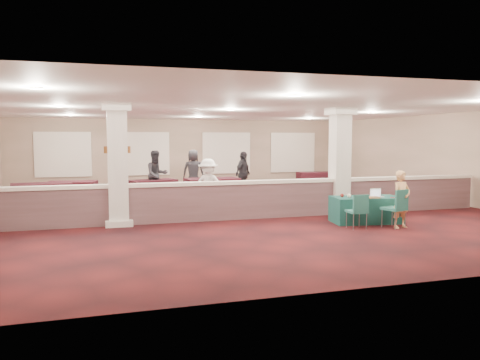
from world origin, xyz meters
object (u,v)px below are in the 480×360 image
object	(u,v)px
near_table	(366,210)
attendee_d	(193,171)
far_table_back_right	(315,179)
far_table_front_center	(212,189)
conf_chair_side	(358,208)
attendee_c	(243,174)
conf_chair_main	(397,205)
far_table_back_left	(72,191)
attendee_b	(208,186)
attendee_a	(156,174)
far_table_front_right	(365,189)
far_table_back_center	(153,189)
woman	(401,199)
far_table_front_left	(42,194)

from	to	relation	value
near_table	attendee_d	world-z (taller)	attendee_d
far_table_back_right	attendee_d	world-z (taller)	attendee_d
far_table_back_right	far_table_front_center	bearing A→B (deg)	-149.59
conf_chair_side	attendee_c	distance (m)	7.40
near_table	conf_chair_main	world-z (taller)	conf_chair_main
far_table_back_left	attendee_d	distance (m)	4.91
conf_chair_side	attendee_b	size ratio (longest dim) A/B	0.53
attendee_a	attendee_b	xyz separation A→B (m)	(1.13, -4.00, -0.09)
conf_chair_side	attendee_c	xyz separation A→B (m)	(-0.81, 7.34, 0.37)
attendee_a	near_table	bearing A→B (deg)	-70.02
far_table_front_right	far_table_back_right	bearing A→B (deg)	89.14
attendee_a	far_table_back_center	bearing A→B (deg)	138.49
conf_chair_main	conf_chair_side	size ratio (longest dim) A/B	1.13
far_table_back_left	attendee_c	xyz separation A→B (m)	(6.47, -0.61, 0.54)
far_table_front_center	far_table_back_center	xyz separation A→B (m)	(-2.09, 1.07, -0.05)
attendee_a	far_table_front_right	bearing A→B (deg)	-29.88
conf_chair_main	far_table_front_center	bearing A→B (deg)	97.16
conf_chair_side	far_table_back_center	distance (m)	8.94
conf_chair_main	far_table_back_right	size ratio (longest dim) A/B	0.60
far_table_back_center	attendee_a	distance (m)	0.58
attendee_a	attendee_d	distance (m)	2.05
conf_chair_main	far_table_back_left	distance (m)	11.61
far_table_front_center	far_table_back_left	size ratio (longest dim) A/B	1.13
conf_chair_main	woman	world-z (taller)	woman
woman	far_table_back_left	world-z (taller)	woman
near_table	far_table_back_left	xyz separation A→B (m)	(-7.97, 7.19, 0.01)
far_table_back_left	attendee_c	distance (m)	6.52
far_table_front_left	woman	bearing A→B (deg)	-36.68
woman	far_table_front_left	bearing A→B (deg)	132.42
near_table	attendee_a	size ratio (longest dim) A/B	1.00
conf_chair_main	far_table_front_left	bearing A→B (deg)	125.18
far_table_front_right	attendee_a	size ratio (longest dim) A/B	0.91
far_table_front_right	woman	bearing A→B (deg)	-113.57
far_table_back_left	far_table_back_center	bearing A→B (deg)	-2.30
conf_chair_side	far_table_back_center	world-z (taller)	conf_chair_side
far_table_back_right	attendee_c	world-z (taller)	attendee_c
conf_chair_main	far_table_front_right	xyz separation A→B (m)	(2.67, 5.84, -0.25)
conf_chair_main	conf_chair_side	distance (m)	1.03
attendee_a	attendee_c	world-z (taller)	attendee_a
near_table	far_table_front_left	distance (m)	10.72
conf_chair_side	far_table_front_left	size ratio (longest dim) A/B	0.46
far_table_front_left	attendee_c	bearing A→B (deg)	4.46
conf_chair_main	far_table_back_right	xyz separation A→B (m)	(2.74, 10.45, -0.25)
attendee_a	far_table_front_left	bearing A→B (deg)	179.15
conf_chair_main	far_table_back_left	size ratio (longest dim) A/B	0.57
conf_chair_main	far_table_front_right	distance (m)	6.42
far_table_back_center	far_table_back_right	xyz separation A→B (m)	(8.06, 2.43, -0.02)
near_table	far_table_back_left	distance (m)	10.73
far_table_back_left	attendee_c	bearing A→B (deg)	-5.40
conf_chair_side	far_table_back_center	bearing A→B (deg)	120.32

